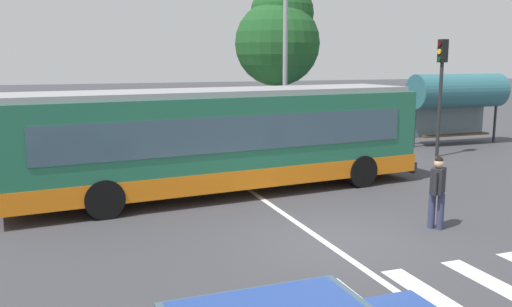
% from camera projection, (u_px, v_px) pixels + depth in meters
% --- Properties ---
extents(ground_plane, '(160.00, 160.00, 0.00)m').
position_uv_depth(ground_plane, '(336.00, 239.00, 11.92)').
color(ground_plane, '#3D3D42').
extents(city_transit_bus, '(12.63, 3.82, 3.06)m').
position_uv_depth(city_transit_bus, '(223.00, 140.00, 15.81)').
color(city_transit_bus, black).
rests_on(city_transit_bus, ground_plane).
extents(pedestrian_crossing_street, '(0.48, 0.45, 1.72)m').
position_uv_depth(pedestrian_crossing_street, '(437.00, 188.00, 12.51)').
color(pedestrian_crossing_street, '#333856').
rests_on(pedestrian_crossing_street, ground_plane).
extents(parked_car_black, '(1.87, 4.50, 1.35)m').
position_uv_depth(parked_car_black, '(104.00, 130.00, 24.28)').
color(parked_car_black, black).
rests_on(parked_car_black, ground_plane).
extents(parked_car_charcoal, '(2.15, 4.62, 1.35)m').
position_uv_depth(parked_car_charcoal, '(162.00, 126.00, 25.73)').
color(parked_car_charcoal, black).
rests_on(parked_car_charcoal, ground_plane).
extents(parked_car_silver, '(1.88, 4.51, 1.35)m').
position_uv_depth(parked_car_silver, '(217.00, 124.00, 26.40)').
color(parked_car_silver, black).
rests_on(parked_car_silver, ground_plane).
extents(parked_car_white, '(1.90, 4.51, 1.35)m').
position_uv_depth(parked_car_white, '(271.00, 123.00, 26.92)').
color(parked_car_white, black).
rests_on(parked_car_white, ground_plane).
extents(parked_car_blue, '(2.09, 4.60, 1.35)m').
position_uv_depth(parked_car_blue, '(316.00, 120.00, 28.11)').
color(parked_car_blue, black).
rests_on(parked_car_blue, ground_plane).
extents(traffic_light_far_corner, '(0.33, 0.32, 4.68)m').
position_uv_depth(traffic_light_far_corner, '(441.00, 79.00, 21.48)').
color(traffic_light_far_corner, '#28282B').
rests_on(traffic_light_far_corner, ground_plane).
extents(bus_stop_shelter, '(4.67, 1.54, 3.25)m').
position_uv_depth(bus_stop_shelter, '(457.00, 92.00, 24.71)').
color(bus_stop_shelter, '#28282B').
rests_on(bus_stop_shelter, ground_plane).
extents(twin_arm_street_lamp, '(3.92, 0.32, 8.87)m').
position_uv_depth(twin_arm_street_lamp, '(286.00, 23.00, 22.73)').
color(twin_arm_street_lamp, '#939399').
rests_on(twin_arm_street_lamp, ground_plane).
extents(background_tree_right, '(4.62, 4.62, 8.09)m').
position_uv_depth(background_tree_right, '(279.00, 35.00, 29.42)').
color(background_tree_right, brown).
rests_on(background_tree_right, ground_plane).
extents(crosswalk_painted_stripes, '(5.87, 3.06, 0.01)m').
position_uv_depth(crosswalk_painted_stripes, '(445.00, 304.00, 8.76)').
color(crosswalk_painted_stripes, silver).
rests_on(crosswalk_painted_stripes, ground_plane).
extents(lane_center_line, '(0.16, 24.00, 0.01)m').
position_uv_depth(lane_center_line, '(287.00, 216.00, 13.67)').
color(lane_center_line, silver).
rests_on(lane_center_line, ground_plane).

